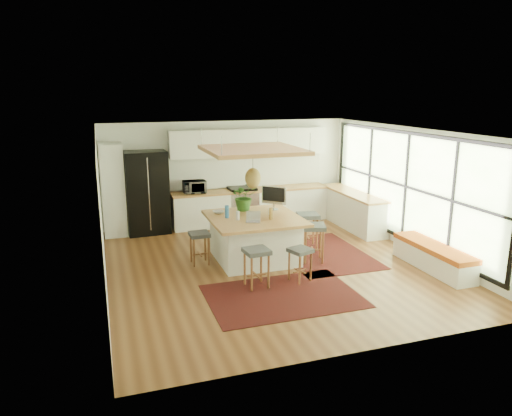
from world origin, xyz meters
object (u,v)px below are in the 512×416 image
object	(u,v)px
stool_near_right	(300,263)
monitor	(274,198)
island	(255,238)
stool_near_left	(257,268)
island_plant	(244,199)
fridge	(147,196)
stool_right_front	(313,245)
laptop	(253,216)
microwave	(194,186)
stool_right_back	(308,232)
stool_left_side	(200,247)

from	to	relation	value
stool_near_right	monitor	bearing A→B (deg)	85.48
island	stool_near_left	xyz separation A→B (m)	(-0.41, -1.39, -0.11)
monitor	island_plant	size ratio (longest dim) A/B	0.91
stool_near_right	monitor	world-z (taller)	monitor
stool_near_left	fridge	bearing A→B (deg)	109.95
island	stool_right_front	distance (m)	1.22
laptop	microwave	world-z (taller)	microwave
island	stool_right_back	xyz separation A→B (m)	(1.39, 0.40, -0.11)
stool_left_side	laptop	size ratio (longest dim) A/B	2.21
fridge	stool_left_side	xyz separation A→B (m)	(0.77, -2.63, -0.57)
stool_right_front	stool_left_side	world-z (taller)	stool_right_front
stool_right_back	microwave	size ratio (longest dim) A/B	1.39
stool_right_front	stool_right_back	bearing A→B (deg)	72.88
stool_right_back	laptop	world-z (taller)	laptop
stool_left_side	island_plant	xyz separation A→B (m)	(1.10, 0.49, 0.82)
fridge	microwave	world-z (taller)	fridge
fridge	stool_right_front	bearing A→B (deg)	-49.40
stool_right_front	microwave	bearing A→B (deg)	119.77
stool_near_left	laptop	distance (m)	1.26
stool_near_right	stool_left_side	bearing A→B (deg)	136.89
stool_left_side	island	bearing A→B (deg)	-5.50
island	stool_right_back	world-z (taller)	island
stool_right_front	stool_left_side	size ratio (longest dim) A/B	1.18
stool_near_right	laptop	xyz separation A→B (m)	(-0.59, 1.00, 0.70)
island	monitor	size ratio (longest dim) A/B	3.24
stool_right_back	monitor	xyz separation A→B (m)	(-0.81, 0.04, 0.83)
stool_near_left	stool_near_right	distance (m)	0.86
laptop	microwave	size ratio (longest dim) A/B	0.53
monitor	stool_right_front	bearing A→B (deg)	-15.78
stool_near_left	island_plant	xyz separation A→B (m)	(0.38, 1.99, 0.82)
stool_right_back	island_plant	distance (m)	1.66
laptop	fridge	bearing A→B (deg)	140.55
monitor	microwave	distance (m)	2.64
stool_right_front	island_plant	size ratio (longest dim) A/B	1.26
stool_right_front	microwave	distance (m)	3.77
stool_right_back	stool_left_side	bearing A→B (deg)	-173.51
monitor	stool_near_right	bearing A→B (deg)	-50.96
stool_near_left	island_plant	size ratio (longest dim) A/B	1.16
island	stool_right_back	distance (m)	1.45
stool_right_back	laptop	distance (m)	1.86
fridge	stool_right_back	size ratio (longest dim) A/B	2.60
stool_left_side	stool_right_back	bearing A→B (deg)	6.49
laptop	monitor	distance (m)	1.10
stool_right_front	monitor	distance (m)	1.35
stool_near_right	island_plant	size ratio (longest dim) A/B	1.02
stool_near_right	microwave	distance (m)	4.34
stool_near_left	stool_right_back	size ratio (longest dim) A/B	0.92
stool_right_front	island	bearing A→B (deg)	157.21
stool_near_left	stool_right_back	distance (m)	2.54
island_plant	stool_near_left	bearing A→B (deg)	-100.70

